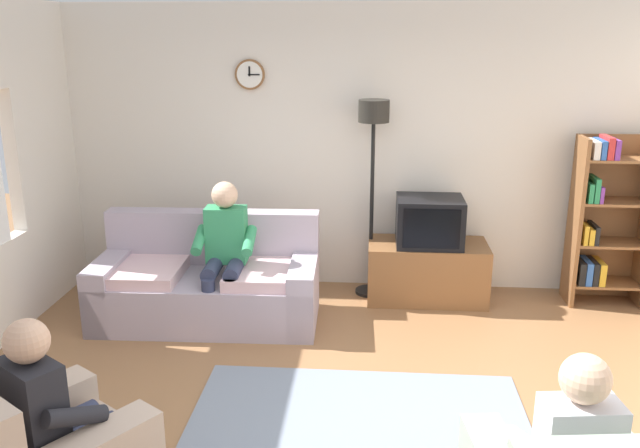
{
  "coord_description": "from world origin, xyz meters",
  "views": [
    {
      "loc": [
        0.12,
        -3.63,
        2.43
      ],
      "look_at": [
        -0.26,
        1.15,
        1.03
      ],
      "focal_mm": 37.08,
      "sensor_mm": 36.0,
      "label": 1
    }
  ],
  "objects": [
    {
      "name": "area_rug",
      "position": [
        0.07,
        -0.07,
        0.01
      ],
      "size": [
        2.2,
        1.7,
        0.01
      ],
      "primitive_type": "cube",
      "color": "slate",
      "rests_on": "ground_plane"
    },
    {
      "name": "person_on_couch",
      "position": [
        -1.09,
        1.53,
        0.7
      ],
      "size": [
        0.52,
        0.54,
        1.24
      ],
      "color": "#338C59",
      "rests_on": "ground_plane"
    },
    {
      "name": "ground_plane",
      "position": [
        0.0,
        0.0,
        0.0
      ],
      "size": [
        12.0,
        12.0,
        0.0
      ],
      "primitive_type": "plane",
      "color": "#8C603D"
    },
    {
      "name": "tv",
      "position": [
        0.66,
        2.23,
        0.77
      ],
      "size": [
        0.6,
        0.49,
        0.44
      ],
      "color": "black",
      "rests_on": "tv_stand"
    },
    {
      "name": "floor_lamp",
      "position": [
        0.13,
        2.35,
        1.45
      ],
      "size": [
        0.28,
        0.28,
        1.85
      ],
      "color": "black",
      "rests_on": "ground_plane"
    },
    {
      "name": "person_in_left_armchair",
      "position": [
        -1.46,
        -0.81,
        0.6
      ],
      "size": [
        0.61,
        0.64,
        1.12
      ],
      "color": "black",
      "rests_on": "ground_plane"
    },
    {
      "name": "back_wall_assembly",
      "position": [
        -0.0,
        2.66,
        1.35
      ],
      "size": [
        6.2,
        0.17,
        2.7
      ],
      "color": "silver",
      "rests_on": "ground_plane"
    },
    {
      "name": "tv_stand",
      "position": [
        0.66,
        2.25,
        0.27
      ],
      "size": [
        1.1,
        0.56,
        0.55
      ],
      "color": "brown",
      "rests_on": "ground_plane"
    },
    {
      "name": "couch",
      "position": [
        -1.28,
        1.64,
        0.31
      ],
      "size": [
        1.92,
        0.93,
        0.9
      ],
      "color": "#A899A8",
      "rests_on": "ground_plane"
    },
    {
      "name": "bookshelf",
      "position": [
        2.24,
        2.32,
        0.79
      ],
      "size": [
        0.68,
        0.36,
        1.56
      ],
      "color": "brown",
      "rests_on": "ground_plane"
    }
  ]
}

